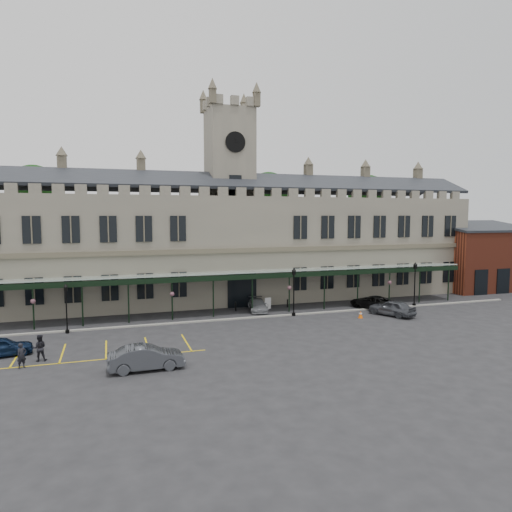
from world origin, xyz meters
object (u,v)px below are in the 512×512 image
object	(u,v)px
traffic_cone	(361,315)
car_van	(373,302)
station_building	(230,245)
person_a	(22,356)
car_left_a	(2,347)
car_taxi	(258,305)
car_left_b	(146,358)
person_b	(39,348)
clock_tower	(230,188)
lamp_post_right	(415,280)
car_right_a	(392,308)
lamp_post_left	(66,304)
lamp_post_mid	(294,287)
sign_board	(268,303)

from	to	relation	value
traffic_cone	car_van	distance (m)	4.95
traffic_cone	car_van	bearing A→B (deg)	44.57
station_building	person_a	size ratio (longest dim) A/B	35.99
car_left_a	car_taxi	xyz separation A→B (m)	(22.00, 9.03, -0.07)
station_building	car_left_a	bearing A→B (deg)	-142.02
car_taxi	car_left_b	bearing A→B (deg)	-119.16
person_b	clock_tower	bearing A→B (deg)	-138.27
traffic_cone	car_left_a	size ratio (longest dim) A/B	0.17
lamp_post_right	car_left_a	xyz separation A→B (m)	(-39.05, -6.00, -2.20)
car_left_a	car_right_a	xyz separation A→B (m)	(34.00, 2.80, 0.10)
lamp_post_left	person_b	size ratio (longest dim) A/B	2.31
clock_tower	car_van	xyz separation A→B (m)	(13.00, -10.21, -12.40)
car_van	person_a	world-z (taller)	person_a
clock_tower	car_taxi	bearing A→B (deg)	-82.36
lamp_post_mid	clock_tower	bearing A→B (deg)	108.99
station_building	person_b	world-z (taller)	station_building
lamp_post_mid	car_right_a	world-z (taller)	lamp_post_mid
car_right_a	person_b	size ratio (longest dim) A/B	2.52
sign_board	person_a	bearing A→B (deg)	-156.58
lamp_post_left	traffic_cone	distance (m)	26.84
lamp_post_left	person_b	world-z (taller)	lamp_post_left
station_building	person_a	xyz separation A→B (m)	(-19.20, -19.58, -5.63)
station_building	lamp_post_left	xyz separation A→B (m)	(-17.14, -10.95, -3.96)
car_left_b	car_taxi	bearing A→B (deg)	-41.30
station_building	car_left_b	bearing A→B (deg)	-117.20
lamp_post_mid	car_right_a	bearing A→B (deg)	-17.58
clock_tower	lamp_post_right	distance (m)	23.24
lamp_post_mid	sign_board	world-z (taller)	lamp_post_mid
car_left_b	car_van	distance (m)	27.39
lamp_post_left	car_left_a	distance (m)	6.92
car_left_a	car_right_a	bearing A→B (deg)	-97.42
station_building	person_a	distance (m)	27.99
car_right_a	station_building	bearing A→B (deg)	-71.67
station_building	lamp_post_right	size ratio (longest dim) A/B	12.30
sign_board	car_taxi	size ratio (longest dim) A/B	0.28
sign_board	car_left_b	size ratio (longest dim) A/B	0.25
lamp_post_right	car_taxi	distance (m)	17.47
car_van	car_right_a	bearing A→B (deg)	70.17
person_b	car_right_a	bearing A→B (deg)	-174.85
car_left_a	person_a	distance (m)	3.66
lamp_post_right	car_right_a	xyz separation A→B (m)	(-5.05, -3.20, -2.11)
station_building	clock_tower	bearing A→B (deg)	90.00
lamp_post_mid	car_left_a	size ratio (longest dim) A/B	1.19
lamp_post_left	car_left_b	distance (m)	12.85
station_building	car_van	distance (m)	17.46
traffic_cone	car_taxi	xyz separation A→B (m)	(-8.48, 6.23, 0.28)
traffic_cone	car_van	world-z (taller)	car_van
station_building	person_a	bearing A→B (deg)	-134.44
lamp_post_mid	car_right_a	xyz separation A→B (m)	(9.31, -2.95, -2.06)
car_right_a	person_a	world-z (taller)	person_a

